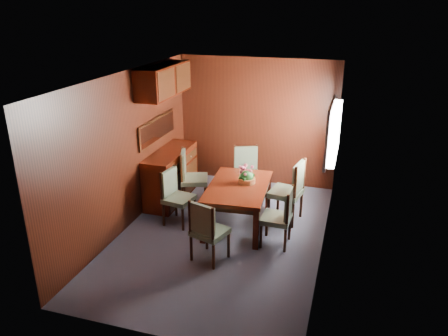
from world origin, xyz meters
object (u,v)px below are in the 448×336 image
(sideboard, at_px, (171,175))
(dining_table, at_px, (238,191))
(chair_right_near, at_px, (281,214))
(chair_head, at_px, (207,228))
(chair_left_near, at_px, (175,193))
(flower_centerpiece, at_px, (247,175))

(sideboard, bearing_deg, dining_table, -23.04)
(dining_table, bearing_deg, sideboard, 152.89)
(chair_right_near, bearing_deg, chair_head, 130.89)
(sideboard, bearing_deg, chair_left_near, -62.61)
(chair_left_near, distance_m, chair_right_near, 1.74)
(sideboard, height_order, dining_table, sideboard)
(chair_head, xyz_separation_m, flower_centerpiece, (0.23, 1.28, 0.31))
(dining_table, xyz_separation_m, chair_left_near, (-0.98, -0.21, -0.08))
(flower_centerpiece, bearing_deg, chair_right_near, -40.40)
(sideboard, bearing_deg, flower_centerpiece, -16.94)
(chair_left_near, height_order, chair_right_near, chair_left_near)
(chair_right_near, distance_m, flower_centerpiece, 0.91)
(sideboard, xyz_separation_m, dining_table, (1.40, -0.59, 0.13))
(dining_table, distance_m, chair_head, 1.15)
(dining_table, height_order, flower_centerpiece, flower_centerpiece)
(dining_table, relative_size, chair_left_near, 1.66)
(chair_right_near, relative_size, flower_centerpiece, 3.12)
(sideboard, distance_m, dining_table, 1.52)
(chair_right_near, bearing_deg, chair_left_near, 84.66)
(chair_left_near, relative_size, chair_head, 0.99)
(sideboard, bearing_deg, chair_right_near, -25.14)
(chair_right_near, height_order, chair_head, chair_head)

